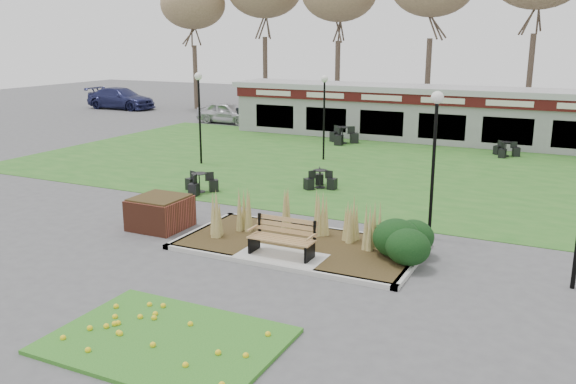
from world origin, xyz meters
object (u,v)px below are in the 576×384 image
at_px(brick_planter, 160,212).
at_px(bistro_set_a, 200,186).
at_px(bistro_set_c, 320,182).
at_px(lamp_post_mid_left, 199,98).
at_px(food_pavilion, 448,114).
at_px(lamp_post_near_left, 435,133).
at_px(bistro_set_b, 342,138).
at_px(car_black, 275,114).
at_px(car_blue, 121,98).
at_px(car_silver, 227,113).
at_px(lamp_post_mid_right, 324,99).
at_px(bistro_set_d, 505,151).
at_px(park_bench, 283,237).

height_order(brick_planter, bistro_set_a, brick_planter).
bearing_deg(bistro_set_c, lamp_post_mid_left, 164.27).
xyz_separation_m(food_pavilion, lamp_post_near_left, (2.95, -16.49, 1.50)).
height_order(brick_planter, bistro_set_b, brick_planter).
height_order(bistro_set_b, car_black, car_black).
bearing_deg(brick_planter, car_blue, 132.80).
relative_size(bistro_set_a, bistro_set_c, 1.02).
relative_size(lamp_post_near_left, car_silver, 1.01).
bearing_deg(food_pavilion, bistro_set_a, -110.94).
distance_m(bistro_set_b, car_blue, 22.42).
bearing_deg(bistro_set_a, bistro_set_c, 34.47).
relative_size(lamp_post_near_left, lamp_post_mid_left, 1.02).
xyz_separation_m(lamp_post_mid_right, bistro_set_c, (1.97, -5.03, -2.54)).
relative_size(bistro_set_a, bistro_set_b, 0.80).
xyz_separation_m(bistro_set_d, car_blue, (-29.35, 7.33, 0.57)).
xyz_separation_m(brick_planter, bistro_set_d, (7.75, 16.00, -0.23)).
distance_m(bistro_set_a, car_blue, 28.02).
xyz_separation_m(lamp_post_mid_left, bistro_set_b, (3.74, 7.66, -2.60)).
bearing_deg(brick_planter, car_black, 107.94).
bearing_deg(park_bench, car_black, 117.66).
distance_m(park_bench, lamp_post_near_left, 4.99).
bearing_deg(bistro_set_a, food_pavilion, 69.06).
bearing_deg(park_bench, car_silver, 124.66).
bearing_deg(bistro_set_c, bistro_set_d, 60.28).
distance_m(car_silver, car_black, 3.47).
height_order(food_pavilion, lamp_post_near_left, lamp_post_near_left).
distance_m(car_black, car_blue, 15.49).
relative_size(car_black, car_blue, 0.85).
xyz_separation_m(bistro_set_c, car_silver, (-12.28, 13.49, 0.45)).
height_order(bistro_set_d, car_silver, car_silver).
relative_size(bistro_set_b, bistro_set_d, 1.28).
relative_size(lamp_post_mid_right, bistro_set_d, 3.02).
height_order(bistro_set_b, bistro_set_d, bistro_set_b).
height_order(brick_planter, lamp_post_near_left, lamp_post_near_left).
height_order(park_bench, bistro_set_d, park_bench).
xyz_separation_m(brick_planter, lamp_post_near_left, (7.35, 2.48, 2.50)).
height_order(lamp_post_near_left, bistro_set_c, lamp_post_near_left).
bearing_deg(park_bench, car_blue, 137.20).
distance_m(food_pavilion, bistro_set_b, 5.78).
bearing_deg(bistro_set_d, park_bench, -101.30).
relative_size(food_pavilion, car_black, 5.14).
relative_size(lamp_post_mid_left, car_silver, 0.99).
distance_m(lamp_post_mid_left, car_silver, 13.20).
height_order(food_pavilion, car_blue, food_pavilion).
relative_size(food_pavilion, car_silver, 6.08).
height_order(bistro_set_b, bistro_set_c, bistro_set_b).
distance_m(park_bench, car_blue, 35.44).
bearing_deg(lamp_post_mid_left, car_black, 101.22).
xyz_separation_m(lamp_post_near_left, lamp_post_mid_left, (-11.51, 5.86, -0.07)).
xyz_separation_m(park_bench, lamp_post_mid_right, (-4.03, 12.29, 2.20)).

